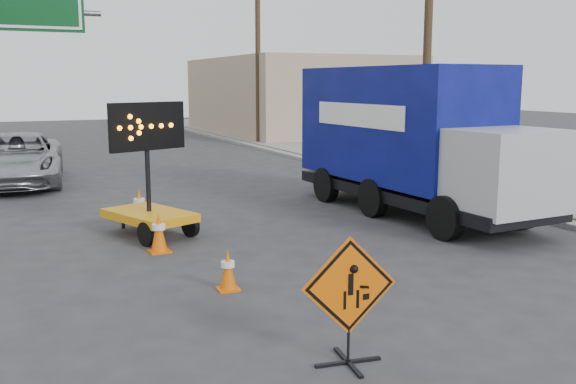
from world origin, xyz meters
TOP-DOWN VIEW (x-y plane):
  - ground at (0.00, 0.00)m, footprint 100.00×100.00m
  - curb_right at (7.20, 15.00)m, footprint 0.40×60.00m
  - sidewalk_right at (9.50, 15.00)m, footprint 4.00×60.00m
  - building_right_far at (13.00, 30.00)m, footprint 10.00×14.00m
  - utility_pole_near at (8.00, 10.00)m, footprint 1.80×0.26m
  - utility_pole_far at (8.00, 24.00)m, footprint 1.80×0.26m
  - construction_sign at (-0.76, -0.57)m, footprint 1.12×0.80m
  - arrow_board at (-1.46, 6.53)m, footprint 1.81×2.24m
  - pickup_truck at (-3.73, 15.05)m, footprint 3.20×5.98m
  - box_truck at (4.88, 6.28)m, footprint 2.65×7.54m
  - cone_a at (-1.13, 2.50)m, footprint 0.35×0.35m
  - cone_b at (-1.58, 5.16)m, footprint 0.41×0.41m
  - cone_c at (-1.38, 7.93)m, footprint 0.41×0.41m

SIDE VIEW (x-z plane):
  - ground at x=0.00m, z-range 0.00..0.00m
  - curb_right at x=7.20m, z-range 0.00..0.12m
  - sidewalk_right at x=9.50m, z-range 0.00..0.15m
  - cone_a at x=-1.13m, z-range 0.00..0.65m
  - cone_b at x=-1.58m, z-range 0.00..0.77m
  - cone_c at x=-1.38m, z-range 0.00..0.79m
  - arrow_board at x=-1.46m, z-range -0.76..2.01m
  - construction_sign at x=-0.76m, z-range 0.05..1.54m
  - pickup_truck at x=-3.73m, z-range 0.00..1.60m
  - box_truck at x=4.88m, z-range -0.17..3.37m
  - building_right_far at x=13.00m, z-range 0.00..4.60m
  - utility_pole_near at x=8.00m, z-range 0.18..9.18m
  - utility_pole_far at x=8.00m, z-range 0.18..9.18m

